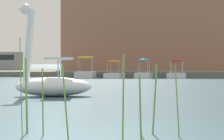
% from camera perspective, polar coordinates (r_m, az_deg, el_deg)
% --- Properties ---
extents(shore_bank_far, '(131.32, 19.31, 0.43)m').
position_cam_1_polar(shore_bank_far, '(46.87, 3.14, -0.27)').
color(shore_bank_far, '#6B665B').
rests_on(shore_bank_far, ground_plane).
extents(swan_boat, '(2.81, 1.47, 3.26)m').
position_cam_1_polar(swan_boat, '(16.25, -7.54, -1.45)').
color(swan_boat, white).
rests_on(swan_boat, ground_plane).
extents(pedal_boat_red, '(1.66, 2.34, 1.46)m').
position_cam_1_polar(pedal_boat_red, '(35.85, 8.07, -0.31)').
color(pedal_boat_red, white).
rests_on(pedal_boat_red, ground_plane).
extents(pedal_boat_cyan, '(1.48, 2.14, 1.52)m').
position_cam_1_polar(pedal_boat_cyan, '(35.53, 3.99, -0.32)').
color(pedal_boat_cyan, white).
rests_on(pedal_boat_cyan, ground_plane).
extents(pedal_boat_orange, '(1.58, 2.45, 1.40)m').
position_cam_1_polar(pedal_boat_orange, '(35.85, 0.33, -0.26)').
color(pedal_boat_orange, white).
rests_on(pedal_boat_orange, ground_plane).
extents(pedal_boat_yellow, '(1.50, 2.40, 1.70)m').
position_cam_1_polar(pedal_boat_yellow, '(36.41, -3.31, -0.25)').
color(pedal_boat_yellow, white).
rests_on(pedal_boat_yellow, ground_plane).
extents(apartment_block, '(21.16, 10.38, 10.96)m').
position_cam_1_polar(apartment_block, '(50.96, 6.00, 6.24)').
color(apartment_block, '#996B56').
rests_on(apartment_block, shore_bank_far).
extents(reed_clump_foreground, '(2.84, 1.18, 1.59)m').
position_cam_1_polar(reed_clump_foreground, '(7.20, -4.23, -3.74)').
color(reed_clump_foreground, '#568E38').
rests_on(reed_clump_foreground, ground_plane).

